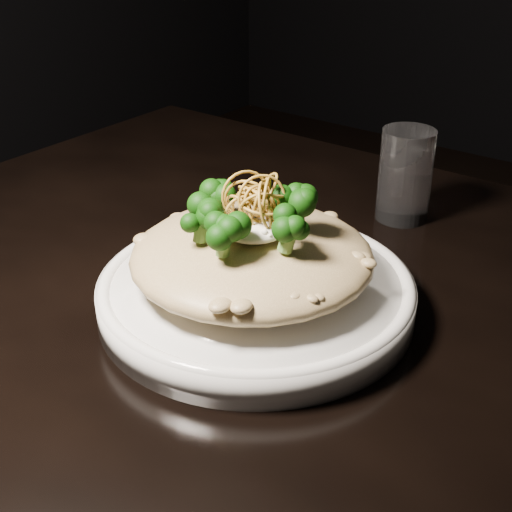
{
  "coord_description": "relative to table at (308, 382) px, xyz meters",
  "views": [
    {
      "loc": [
        0.29,
        -0.47,
        1.11
      ],
      "look_at": [
        -0.04,
        -0.03,
        0.81
      ],
      "focal_mm": 50.0,
      "sensor_mm": 36.0,
      "label": 1
    }
  ],
  "objects": [
    {
      "name": "cheese",
      "position": [
        -0.04,
        -0.03,
        0.17
      ],
      "size": [
        0.06,
        0.06,
        0.02
      ],
      "primitive_type": "ellipsoid",
      "color": "white",
      "rests_on": "risotto"
    },
    {
      "name": "shallots",
      "position": [
        -0.04,
        -0.03,
        0.19
      ],
      "size": [
        0.05,
        0.05,
        0.03
      ],
      "primitive_type": null,
      "color": "brown",
      "rests_on": "cheese"
    },
    {
      "name": "broccoli",
      "position": [
        -0.05,
        -0.03,
        0.19
      ],
      "size": [
        0.14,
        0.14,
        0.05
      ],
      "primitive_type": null,
      "color": "black",
      "rests_on": "risotto"
    },
    {
      "name": "drinking_glass",
      "position": [
        -0.03,
        0.23,
        0.14
      ],
      "size": [
        0.07,
        0.07,
        0.11
      ],
      "primitive_type": "cylinder",
      "rotation": [
        0.0,
        0.0,
        -0.2
      ],
      "color": "white",
      "rests_on": "table"
    },
    {
      "name": "table",
      "position": [
        0.0,
        0.0,
        0.0
      ],
      "size": [
        1.1,
        0.8,
        0.75
      ],
      "color": "black",
      "rests_on": "ground"
    },
    {
      "name": "plate",
      "position": [
        -0.04,
        -0.03,
        0.1
      ],
      "size": [
        0.29,
        0.29,
        0.03
      ],
      "primitive_type": "cylinder",
      "color": "white",
      "rests_on": "table"
    },
    {
      "name": "risotto",
      "position": [
        -0.05,
        -0.03,
        0.14
      ],
      "size": [
        0.22,
        0.22,
        0.05
      ],
      "primitive_type": "ellipsoid",
      "color": "brown",
      "rests_on": "plate"
    }
  ]
}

